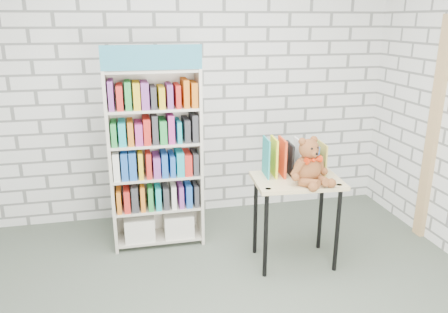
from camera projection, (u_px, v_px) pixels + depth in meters
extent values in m
cube|color=silver|center=(180.00, 86.00, 4.47)|extent=(4.50, 0.02, 2.80)
cube|color=beige|center=(111.00, 163.00, 3.89)|extent=(0.03, 0.32, 1.65)
cube|color=beige|center=(199.00, 157.00, 4.06)|extent=(0.03, 0.32, 1.65)
cube|color=beige|center=(155.00, 155.00, 4.12)|extent=(0.83, 0.02, 1.65)
cube|color=teal|center=(152.00, 57.00, 3.56)|extent=(0.83, 0.02, 0.20)
cube|color=beige|center=(160.00, 236.00, 4.21)|extent=(0.77, 0.30, 0.02)
cube|color=beige|center=(158.00, 206.00, 4.11)|extent=(0.77, 0.30, 0.02)
cube|color=beige|center=(157.00, 175.00, 4.02)|extent=(0.77, 0.30, 0.02)
cube|color=beige|center=(155.00, 143.00, 3.93)|extent=(0.77, 0.30, 0.02)
cube|color=beige|center=(153.00, 108.00, 3.83)|extent=(0.77, 0.30, 0.02)
cube|color=beige|center=(152.00, 70.00, 3.73)|extent=(0.77, 0.30, 0.02)
cube|color=silver|center=(140.00, 227.00, 4.13)|extent=(0.28, 0.26, 0.22)
cube|color=silver|center=(178.00, 223.00, 4.21)|extent=(0.28, 0.26, 0.22)
cube|color=red|center=(158.00, 195.00, 4.07)|extent=(0.77, 0.26, 0.22)
cube|color=yellow|center=(156.00, 163.00, 3.97)|extent=(0.77, 0.26, 0.22)
cube|color=blue|center=(155.00, 130.00, 3.88)|extent=(0.77, 0.26, 0.22)
cube|color=green|center=(153.00, 95.00, 3.79)|extent=(0.77, 0.26, 0.22)
cube|color=#D0B97D|center=(297.00, 181.00, 3.66)|extent=(0.76, 0.55, 0.03)
cylinder|color=black|center=(266.00, 236.00, 3.55)|extent=(0.04, 0.04, 0.75)
cylinder|color=black|center=(255.00, 215.00, 3.91)|extent=(0.04, 0.04, 0.75)
cylinder|color=black|center=(337.00, 231.00, 3.63)|extent=(0.04, 0.04, 0.75)
cylinder|color=black|center=(321.00, 211.00, 4.00)|extent=(0.04, 0.04, 0.75)
cylinder|color=black|center=(268.00, 189.00, 3.44)|extent=(0.05, 0.05, 0.01)
cylinder|color=black|center=(339.00, 185.00, 3.52)|extent=(0.05, 0.05, 0.01)
cube|color=teal|center=(266.00, 159.00, 3.68)|extent=(0.03, 0.22, 0.30)
cube|color=yellow|center=(274.00, 158.00, 3.69)|extent=(0.03, 0.22, 0.30)
cube|color=red|center=(282.00, 158.00, 3.70)|extent=(0.03, 0.22, 0.30)
cube|color=black|center=(290.00, 158.00, 3.71)|extent=(0.03, 0.22, 0.30)
cube|color=white|center=(298.00, 157.00, 3.72)|extent=(0.03, 0.22, 0.30)
cube|color=#C77423|center=(306.00, 157.00, 3.73)|extent=(0.03, 0.22, 0.30)
cube|color=#2F65B1|center=(314.00, 157.00, 3.74)|extent=(0.03, 0.22, 0.30)
cube|color=gold|center=(321.00, 156.00, 3.75)|extent=(0.03, 0.22, 0.30)
ellipsoid|color=brown|center=(307.00, 169.00, 3.54)|extent=(0.23, 0.19, 0.23)
sphere|color=brown|center=(309.00, 149.00, 3.48)|extent=(0.16, 0.16, 0.16)
sphere|color=brown|center=(302.00, 141.00, 3.45)|extent=(0.06, 0.06, 0.06)
sphere|color=brown|center=(314.00, 140.00, 3.50)|extent=(0.06, 0.06, 0.06)
sphere|color=brown|center=(314.00, 153.00, 3.44)|extent=(0.06, 0.06, 0.06)
sphere|color=black|center=(312.00, 149.00, 3.41)|extent=(0.02, 0.02, 0.02)
sphere|color=black|center=(317.00, 148.00, 3.43)|extent=(0.02, 0.02, 0.02)
sphere|color=black|center=(317.00, 154.00, 3.41)|extent=(0.02, 0.02, 0.02)
cylinder|color=brown|center=(298.00, 168.00, 3.46)|extent=(0.12, 0.09, 0.16)
cylinder|color=brown|center=(320.00, 164.00, 3.56)|extent=(0.11, 0.12, 0.16)
sphere|color=brown|center=(296.00, 177.00, 3.45)|extent=(0.06, 0.06, 0.06)
sphere|color=brown|center=(324.00, 171.00, 3.59)|extent=(0.06, 0.06, 0.06)
cylinder|color=brown|center=(309.00, 183.00, 3.44)|extent=(0.15, 0.18, 0.09)
cylinder|color=brown|center=(322.00, 180.00, 3.50)|extent=(0.07, 0.17, 0.09)
sphere|color=brown|center=(313.00, 187.00, 3.36)|extent=(0.08, 0.08, 0.08)
sphere|color=brown|center=(331.00, 183.00, 3.45)|extent=(0.08, 0.08, 0.08)
cone|color=red|center=(310.00, 161.00, 3.44)|extent=(0.08, 0.08, 0.06)
cone|color=red|center=(317.00, 159.00, 3.47)|extent=(0.08, 0.08, 0.06)
sphere|color=red|center=(314.00, 160.00, 3.45)|extent=(0.03, 0.03, 0.03)
cube|color=tan|center=(433.00, 132.00, 4.06)|extent=(0.05, 0.12, 2.10)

